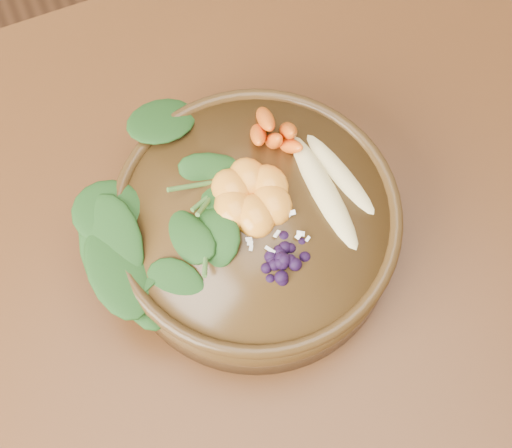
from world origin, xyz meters
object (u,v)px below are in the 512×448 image
Objects in this scene: stoneware_bowl at (256,228)px; mandarin_cluster at (251,190)px; dining_table at (408,306)px; blueberry_pile at (282,258)px; carrot_cluster at (277,112)px; banana_halves at (333,176)px; kale_heap at (191,167)px.

stoneware_bowl is 3.15× the size of mandarin_cluster.
dining_table is 13.23× the size of blueberry_pile.
mandarin_cluster is at bearing 139.82° from dining_table.
carrot_cluster is (-0.09, 0.17, 0.20)m from dining_table.
stoneware_bowl is 0.09m from banana_halves.
kale_heap is 1.42× the size of blueberry_pile.
banana_halves is 0.07m from mandarin_cluster.
dining_table is at bearing -60.32° from carrot_cluster.
carrot_cluster is 0.08m from banana_halves.
mandarin_cluster is 0.07m from blueberry_pile.
kale_heap is at bearing 156.45° from banana_halves.
dining_table is 22.15× the size of carrot_cluster.
dining_table is at bearing -35.48° from stoneware_bowl.
kale_heap is at bearing 139.00° from dining_table.
carrot_cluster is (0.09, 0.01, 0.02)m from kale_heap.
stoneware_bowl is 1.78× the size of banana_halves.
banana_halves is (0.08, 0.00, 0.05)m from stoneware_bowl.
banana_halves is at bearing -25.30° from kale_heap.
kale_heap reaches higher than stoneware_bowl.
kale_heap is at bearing 136.46° from mandarin_cluster.
blueberry_pile reaches higher than dining_table.
stoneware_bowl is at bearing 144.52° from dining_table.
mandarin_cluster is (0.04, -0.04, -0.01)m from kale_heap.
dining_table is at bearing -41.00° from kale_heap.
blueberry_pile is (0.04, -0.11, -0.00)m from kale_heap.
kale_heap reaches higher than dining_table.
dining_table is 0.21m from banana_halves.
kale_heap is 2.07× the size of mandarin_cluster.
banana_halves is at bearing -11.50° from mandarin_cluster.
carrot_cluster is at bearing 8.76° from kale_heap.
mandarin_cluster reaches higher than banana_halves.
mandarin_cluster is at bearing -43.54° from kale_heap.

